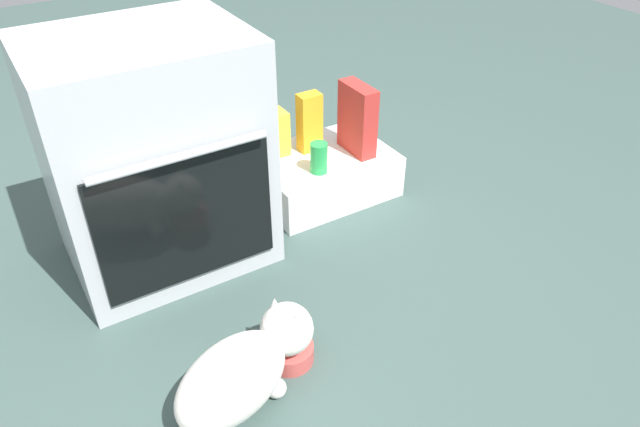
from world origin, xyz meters
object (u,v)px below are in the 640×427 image
at_px(pantry_cabinet, 323,174).
at_px(cat, 242,371).
at_px(food_bowl, 290,351).
at_px(juice_carton, 309,122).
at_px(oven, 155,156).
at_px(snack_bag, 272,134).
at_px(soda_can, 319,158).
at_px(cereal_box, 357,119).

relative_size(pantry_cabinet, cat, 0.77).
relative_size(food_bowl, juice_carton, 0.59).
bearing_deg(oven, snack_bag, 17.50).
relative_size(pantry_cabinet, food_bowl, 3.77).
bearing_deg(soda_can, juice_carton, 70.65).
height_order(oven, juice_carton, oven).
bearing_deg(cereal_box, pantry_cabinet, 163.43).
bearing_deg(juice_carton, food_bowl, -124.34).
xyz_separation_m(pantry_cabinet, juice_carton, (-0.02, 0.07, 0.21)).
height_order(pantry_cabinet, snack_bag, snack_bag).
relative_size(cat, snack_bag, 3.88).
xyz_separation_m(snack_bag, juice_carton, (0.15, -0.04, 0.03)).
distance_m(oven, pantry_cabinet, 0.74).
bearing_deg(snack_bag, food_bowl, -115.14).
bearing_deg(food_bowl, juice_carton, 55.66).
bearing_deg(oven, soda_can, -4.94).
bearing_deg(pantry_cabinet, oven, -175.81).
bearing_deg(pantry_cabinet, cereal_box, -16.57).
height_order(pantry_cabinet, cereal_box, cereal_box).
xyz_separation_m(pantry_cabinet, soda_can, (-0.08, -0.10, 0.15)).
distance_m(pantry_cabinet, juice_carton, 0.22).
distance_m(snack_bag, cereal_box, 0.34).
bearing_deg(juice_carton, pantry_cabinet, -72.02).
height_order(oven, soda_can, oven).
distance_m(cereal_box, juice_carton, 0.19).
bearing_deg(juice_carton, soda_can, -109.35).
bearing_deg(snack_bag, juice_carton, -16.14).
bearing_deg(pantry_cabinet, juice_carton, 107.98).
relative_size(pantry_cabinet, soda_can, 4.45).
xyz_separation_m(oven, cereal_box, (0.81, 0.01, -0.08)).
xyz_separation_m(pantry_cabinet, food_bowl, (-0.55, -0.71, -0.05)).
relative_size(oven, soda_can, 6.59).
bearing_deg(snack_bag, pantry_cabinet, -33.08).
distance_m(pantry_cabinet, cereal_box, 0.27).
distance_m(oven, cat, 0.78).
bearing_deg(soda_can, food_bowl, -127.75).
bearing_deg(food_bowl, cereal_box, 44.38).
relative_size(soda_can, cereal_box, 0.43).
xyz_separation_m(cereal_box, juice_carton, (-0.15, 0.11, -0.02)).
height_order(cereal_box, juice_carton, cereal_box).
xyz_separation_m(cat, soda_can, (0.65, 0.67, 0.12)).
distance_m(oven, soda_can, 0.62).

